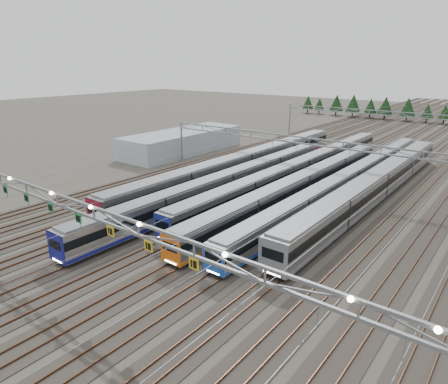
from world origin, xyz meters
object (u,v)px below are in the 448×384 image
Objects in this scene: train_a at (244,164)px; gantry_far at (392,117)px; train_b at (226,184)px; west_shed at (183,142)px; gantry_mid at (309,147)px; train_e at (350,179)px; train_d at (301,185)px; gantry_near at (93,216)px; train_c at (302,168)px; train_f at (377,185)px.

gantry_far reaches higher than train_a.
gantry_far reaches higher than train_b.
gantry_mid is at bearing -10.77° from west_shed.
train_e is at bearing 9.33° from train_a.
train_d is at bearing -120.46° from train_e.
train_a is at bearing -19.94° from west_shed.
train_d is at bearing -70.72° from gantry_mid.
west_shed is at bearing 160.06° from train_a.
train_d is 0.97× the size of gantry_far.
train_b is at bearing -117.31° from gantry_mid.
gantry_near reaches higher than west_shed.
west_shed reaches higher than train_c.
gantry_mid is at bearing 62.69° from train_b.
gantry_mid is at bearing -90.00° from gantry_far.
gantry_mid is (2.25, -2.48, 4.39)m from train_c.
train_c reaches higher than train_e.
train_a is 1.14× the size of train_d.
west_shed is at bearing 172.68° from train_e.
train_a is 12.19m from train_b.
gantry_far is 1.88× the size of west_shed.
train_f is 1.04× the size of gantry_far.
train_e is at bearing 161.40° from train_f.
gantry_far is at bearing 92.50° from train_d.
gantry_mid and gantry_far have the same top height.
train_f is at bearing -11.64° from train_c.
train_f is 1.04× the size of gantry_mid.
train_f is at bearing -18.60° from train_e.
train_e is at bearing 80.66° from gantry_near.
gantry_near is 85.12m from gantry_far.
gantry_mid is (-2.25, 6.43, 4.41)m from train_d.
gantry_near is at bearing -99.34° from train_e.
west_shed is (-33.73, -38.59, -4.07)m from gantry_far.
train_f is (4.50, -1.51, 0.38)m from train_e.
train_a is 22.55m from train_f.
train_c is at bearing -93.03° from gantry_far.
train_b is 58.62m from gantry_far.
west_shed is at bearing 144.16° from train_b.
gantry_far is at bearing 90.00° from gantry_mid.
gantry_near is 1.00× the size of gantry_far.
gantry_near is at bearing -93.90° from train_d.
train_d is 8.88m from train_e.
train_c is 13.79m from train_f.
gantry_near is 57.64m from west_shed.
gantry_far is at bearing 98.76° from train_e.
gantry_far reaches higher than train_f.
train_c is at bearing -7.12° from west_shed.
train_e is 2.26× the size of west_shed.
gantry_near is at bearing -54.10° from west_shed.
train_f is 1.04× the size of gantry_near.
train_c is at bearing 25.13° from train_a.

